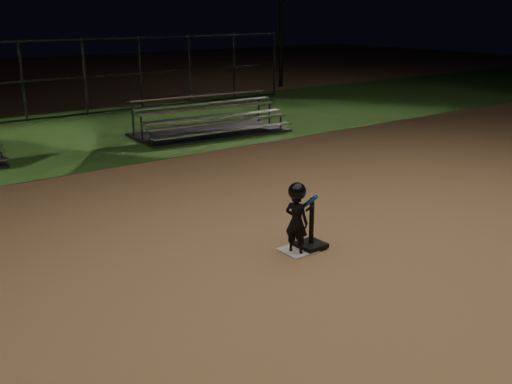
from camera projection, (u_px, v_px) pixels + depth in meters
name	position (u px, v px, depth m)	size (l,w,h in m)	color
ground	(297.00, 251.00, 8.42)	(80.00, 80.00, 0.00)	#A37549
grass_strip	(60.00, 137.00, 16.04)	(60.00, 8.00, 0.01)	#284E19
home_plate	(298.00, 250.00, 8.42)	(0.45, 0.45, 0.02)	beige
batting_tee	(311.00, 238.00, 8.48)	(0.38, 0.38, 0.75)	black
child_batter	(297.00, 216.00, 8.19)	(0.42, 0.62, 1.06)	black
bleacher_right	(211.00, 126.00, 16.40)	(4.39, 2.38, 1.04)	silver
backstop_fence	(22.00, 81.00, 17.95)	(20.08, 0.08, 2.50)	#38383D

